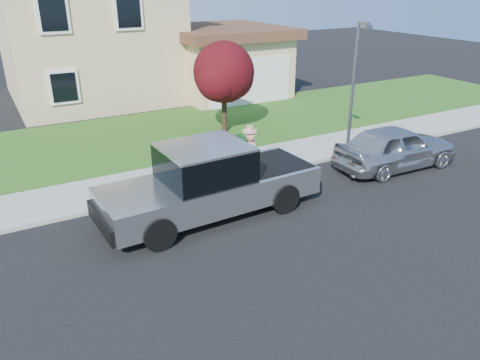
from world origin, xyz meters
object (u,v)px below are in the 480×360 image
object	(u,v)px
ornamental_tree	(225,75)
street_lamp	(354,84)
pickup_truck	(210,183)
sedan	(396,147)
trash_bin	(237,153)
woman	(250,156)

from	to	relation	value
ornamental_tree	street_lamp	bearing A→B (deg)	-61.61
pickup_truck	sedan	xyz separation A→B (m)	(7.03, 0.01, -0.19)
sedan	trash_bin	bearing A→B (deg)	67.15
ornamental_tree	trash_bin	xyz separation A→B (m)	(-1.58, -3.85, -1.79)
ornamental_tree	trash_bin	size ratio (longest dim) A/B	3.53
trash_bin	street_lamp	world-z (taller)	street_lamp
pickup_truck	woman	size ratio (longest dim) A/B	3.34
ornamental_tree	street_lamp	size ratio (longest dim) A/B	0.78
woman	ornamental_tree	bearing A→B (deg)	-113.10
street_lamp	ornamental_tree	bearing A→B (deg)	123.65
trash_bin	sedan	bearing A→B (deg)	-20.69
pickup_truck	sedan	size ratio (longest dim) A/B	1.41
pickup_truck	trash_bin	size ratio (longest dim) A/B	5.95
pickup_truck	woman	bearing A→B (deg)	31.19
woman	sedan	xyz separation A→B (m)	(4.98, -1.35, -0.13)
sedan	trash_bin	world-z (taller)	sedan
woman	sedan	distance (m)	5.16
pickup_truck	sedan	distance (m)	7.03
sedan	woman	bearing A→B (deg)	77.24
pickup_truck	trash_bin	xyz separation A→B (m)	(2.12, 2.32, -0.26)
woman	street_lamp	distance (m)	4.57
woman	ornamental_tree	world-z (taller)	ornamental_tree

